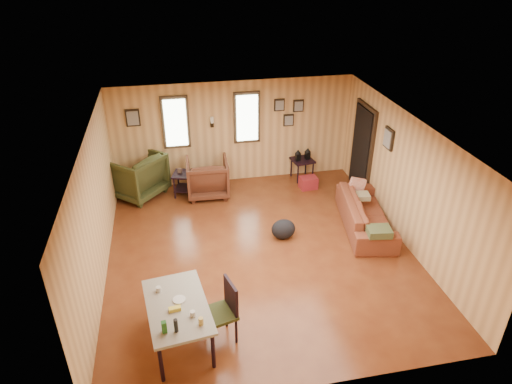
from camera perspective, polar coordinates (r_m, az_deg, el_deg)
room at (r=8.16m, az=1.34°, el=0.65°), size 5.54×6.04×2.44m
sofa at (r=9.29m, az=13.62°, el=-2.08°), size 0.97×2.18×0.82m
recliner_brown at (r=10.23m, az=-6.09°, el=2.03°), size 0.95×0.89×0.93m
recliner_green at (r=10.46m, az=-14.79°, el=2.27°), size 1.44×1.44×1.08m
end_table at (r=10.32m, az=-8.80°, el=1.48°), size 0.63×0.60×0.66m
side_table at (r=10.91m, az=5.84°, el=4.19°), size 0.55×0.55×0.78m
cooler at (r=10.65m, az=6.55°, el=1.17°), size 0.41×0.31×0.28m
backpack at (r=8.82m, az=3.44°, el=-4.66°), size 0.54×0.45×0.40m
sofa_pillows at (r=9.09m, az=13.83°, el=-2.15°), size 0.64×1.85×0.38m
dining_table at (r=6.56m, az=-9.78°, el=-14.23°), size 0.98×1.45×0.89m
dining_chair at (r=6.63m, az=-4.02°, el=-14.29°), size 0.54×0.54×0.97m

